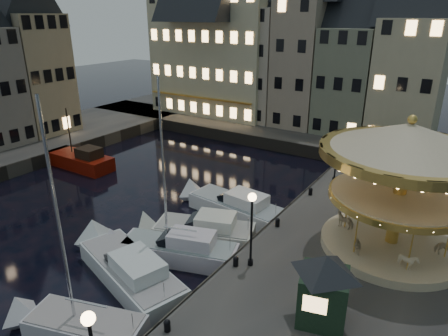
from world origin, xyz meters
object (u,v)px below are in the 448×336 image
Objects in this scene: streetlamp_c at (337,148)px; ticket_kiosk at (325,277)px; motorboat_d at (198,231)px; red_fishing_boat at (81,161)px; streetlamp_b at (252,219)px; bollard_a at (167,325)px; bollard_c at (278,222)px; motorboat_e at (232,206)px; motorboat_a at (75,326)px; motorboat_c at (172,249)px; bollard_b at (236,261)px; bollard_d at (311,191)px; carousel at (405,164)px; motorboat_b at (127,268)px.

streetlamp_c reaches higher than ticket_kiosk.
motorboat_d is 1.05× the size of red_fishing_boat.
streetlamp_b reaches higher than bollard_a.
ticket_kiosk reaches higher than bollard_c.
streetlamp_c is at bearing 53.68° from motorboat_e.
motorboat_a is 1.44× the size of motorboat_d.
ticket_kiosk is at bearing -8.75° from motorboat_c.
streetlamp_c is at bearing 87.55° from bollard_b.
motorboat_c reaches higher than ticket_kiosk.
red_fishing_boat reaches higher than bollard_c.
bollard_d is at bearing 90.00° from bollard_a.
carousel reaches higher than bollard_a.
motorboat_b is 18.82m from red_fishing_boat.
motorboat_b reaches higher than bollard_a.
bollard_b is at bearing -90.00° from bollard_c.
motorboat_b reaches higher than bollard_d.
streetlamp_b is 7.55m from motorboat_b.
ticket_kiosk is (4.54, -1.83, -0.54)m from streetlamp_b.
motorboat_c is (-0.25, 7.10, 0.14)m from motorboat_a.
red_fishing_boat is 28.06m from ticket_kiosk.
bollard_b is at bearing -1.87° from motorboat_c.
motorboat_e reaches higher than bollard_c.
streetlamp_c is 21.79m from motorboat_a.
ticket_kiosk is (5.14, -6.33, 1.88)m from bollard_c.
carousel is at bearing 50.85° from motorboat_a.
motorboat_e is at bearing 91.12° from motorboat_d.
motorboat_a reaches higher than ticket_kiosk.
bollard_d is 0.08× the size of red_fishing_boat.
motorboat_d is at bearing -14.54° from red_fishing_boat.
motorboat_c is at bearing -110.15° from streetlamp_c.
bollard_a is (-0.60, -6.00, -2.41)m from streetlamp_b.
motorboat_a is at bearing -129.15° from carousel.
bollard_c is 8.14m from carousel.
motorboat_a is at bearing -109.50° from bollard_c.
bollard_b is 10.16m from carousel.
motorboat_d is 4.29m from motorboat_e.
motorboat_a is (-4.83, -20.96, -3.48)m from streetlamp_c.
motorboat_c is at bearing 92.00° from motorboat_a.
streetlamp_c is 0.39× the size of motorboat_c.
streetlamp_c is 0.47× the size of carousel.
motorboat_a is 17.94m from carousel.
carousel is (6.47, 1.20, 4.78)m from bollard_c.
bollard_a is at bearing -51.55° from motorboat_c.
motorboat_a reaches higher than motorboat_d.
streetlamp_b is at bearing 3.98° from motorboat_c.
motorboat_d and motorboat_e have the same top height.
bollard_b and bollard_c have the same top height.
red_fishing_boat reaches higher than motorboat_b.
motorboat_d is (-4.47, -2.30, -0.96)m from bollard_c.
motorboat_a is 7.11m from motorboat_c.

